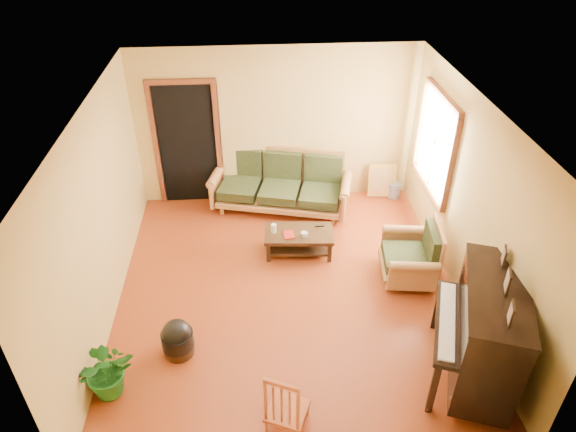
{
  "coord_description": "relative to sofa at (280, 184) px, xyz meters",
  "views": [
    {
      "loc": [
        -0.41,
        -5.15,
        4.72
      ],
      "look_at": [
        0.01,
        0.2,
        1.1
      ],
      "focal_mm": 32.0,
      "sensor_mm": 36.0,
      "label": 1
    }
  ],
  "objects": [
    {
      "name": "floor",
      "position": [
        -0.03,
        -2.07,
        -0.48
      ],
      "size": [
        5.0,
        5.0,
        0.0
      ],
      "primitive_type": "plane",
      "color": "maroon",
      "rests_on": "ground"
    },
    {
      "name": "doorway",
      "position": [
        -1.48,
        0.41,
        0.55
      ],
      "size": [
        1.08,
        0.16,
        2.05
      ],
      "primitive_type": "cube",
      "color": "black",
      "rests_on": "floor"
    },
    {
      "name": "window",
      "position": [
        2.18,
        -0.77,
        1.02
      ],
      "size": [
        0.12,
        1.36,
        1.46
      ],
      "primitive_type": "cube",
      "color": "white",
      "rests_on": "right_wall"
    },
    {
      "name": "sofa",
      "position": [
        0.0,
        0.0,
        0.0
      ],
      "size": [
        2.38,
        1.45,
        0.95
      ],
      "primitive_type": "cube",
      "rotation": [
        0.0,
        0.0,
        -0.25
      ],
      "color": "#A06B3A",
      "rests_on": "floor"
    },
    {
      "name": "coffee_table",
      "position": [
        0.2,
        -1.21,
        -0.3
      ],
      "size": [
        1.03,
        0.62,
        0.36
      ],
      "primitive_type": "cube",
      "rotation": [
        0.0,
        0.0,
        -0.08
      ],
      "color": "black",
      "rests_on": "floor"
    },
    {
      "name": "armchair",
      "position": [
        1.64,
        -1.88,
        -0.05
      ],
      "size": [
        0.91,
        0.95,
        0.86
      ],
      "primitive_type": "cube",
      "rotation": [
        0.0,
        0.0,
        -0.12
      ],
      "color": "#A06B3A",
      "rests_on": "floor"
    },
    {
      "name": "piano",
      "position": [
        1.96,
        -3.59,
        0.16
      ],
      "size": [
        1.29,
        1.64,
        1.27
      ],
      "primitive_type": "cube",
      "rotation": [
        0.0,
        0.0,
        -0.35
      ],
      "color": "black",
      "rests_on": "floor"
    },
    {
      "name": "footstool",
      "position": [
        -1.39,
        -3.01,
        -0.3
      ],
      "size": [
        0.4,
        0.4,
        0.36
      ],
      "primitive_type": "cylinder",
      "rotation": [
        0.0,
        0.0,
        0.06
      ],
      "color": "black",
      "rests_on": "floor"
    },
    {
      "name": "red_chair",
      "position": [
        -0.19,
        -4.05,
        -0.06
      ],
      "size": [
        0.52,
        0.54,
        0.82
      ],
      "primitive_type": "cube",
      "rotation": [
        0.0,
        0.0,
        -0.41
      ],
      "color": "#953F1B",
      "rests_on": "floor"
    },
    {
      "name": "leaning_frame",
      "position": [
        1.77,
        0.26,
        -0.16
      ],
      "size": [
        0.48,
        0.15,
        0.63
      ],
      "primitive_type": "cube",
      "rotation": [
        0.0,
        0.0,
        -0.09
      ],
      "color": "gold",
      "rests_on": "floor"
    },
    {
      "name": "ceramic_crock",
      "position": [
        1.99,
        0.21,
        -0.34
      ],
      "size": [
        0.25,
        0.25,
        0.26
      ],
      "primitive_type": "cylinder",
      "rotation": [
        0.0,
        0.0,
        0.19
      ],
      "color": "#304890",
      "rests_on": "floor"
    },
    {
      "name": "potted_plant",
      "position": [
        -2.06,
        -3.5,
        -0.14
      ],
      "size": [
        0.71,
        0.65,
        0.67
      ],
      "primitive_type": "imported",
      "rotation": [
        0.0,
        0.0,
        0.24
      ],
      "color": "#1A5D1C",
      "rests_on": "floor"
    },
    {
      "name": "book",
      "position": [
        -0.03,
        -1.29,
        -0.11
      ],
      "size": [
        0.17,
        0.22,
        0.02
      ],
      "primitive_type": "imported",
      "rotation": [
        0.0,
        0.0,
        0.1
      ],
      "color": "maroon",
      "rests_on": "coffee_table"
    },
    {
      "name": "candle",
      "position": [
        -0.17,
        -1.18,
        -0.05
      ],
      "size": [
        0.09,
        0.09,
        0.13
      ],
      "primitive_type": "cylinder",
      "rotation": [
        0.0,
        0.0,
        0.12
      ],
      "color": "white",
      "rests_on": "coffee_table"
    },
    {
      "name": "glass_jar",
      "position": [
        0.26,
        -1.32,
        -0.08
      ],
      "size": [
        0.12,
        0.12,
        0.07
      ],
      "primitive_type": "cylinder",
      "rotation": [
        0.0,
        0.0,
        -0.18
      ],
      "color": "silver",
      "rests_on": "coffee_table"
    },
    {
      "name": "remote",
      "position": [
        0.51,
        -1.08,
        -0.11
      ],
      "size": [
        0.14,
        0.04,
        0.01
      ],
      "primitive_type": "cube",
      "rotation": [
        0.0,
        0.0,
        0.05
      ],
      "color": "black",
      "rests_on": "coffee_table"
    }
  ]
}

